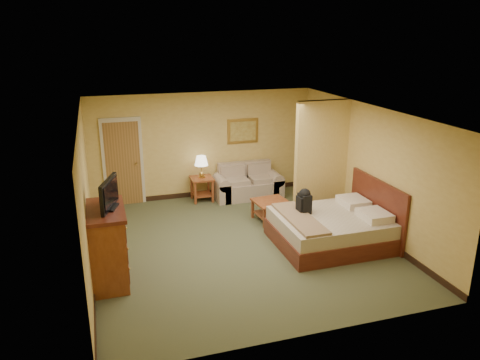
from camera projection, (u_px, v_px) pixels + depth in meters
name	position (u px, v px, depth m)	size (l,w,h in m)	color
floor	(240.00, 244.00, 9.15)	(6.00, 6.00, 0.00)	#4A5034
ceiling	(240.00, 112.00, 8.35)	(6.00, 6.00, 0.00)	white
back_wall	(203.00, 145.00, 11.48)	(5.50, 0.02, 2.60)	#D8B65C
left_wall	(86.00, 196.00, 7.97)	(0.02, 6.00, 2.60)	#D8B65C
right_wall	(368.00, 169.00, 9.53)	(0.02, 6.00, 2.60)	#D8B65C
partition	(321.00, 160.00, 10.20)	(1.20, 0.15, 2.60)	#D8B65C
door	(123.00, 163.00, 10.98)	(0.94, 0.16, 2.10)	beige
baseboard	(205.00, 193.00, 11.85)	(5.50, 0.02, 0.12)	black
loveseat	(248.00, 186.00, 11.69)	(1.67, 0.78, 0.85)	tan
side_table	(202.00, 185.00, 11.40)	(0.53, 0.53, 0.59)	brown
table_lamp	(201.00, 161.00, 11.21)	(0.33, 0.33, 0.54)	#BA9344
coffee_table	(271.00, 207.00, 10.20)	(0.78, 0.78, 0.46)	brown
wall_picture	(243.00, 131.00, 11.65)	(0.80, 0.04, 0.62)	#B78E3F
dresser	(107.00, 245.00, 7.63)	(0.63, 1.21, 1.29)	brown
tv	(109.00, 195.00, 7.40)	(0.31, 0.77, 0.49)	black
bed	(336.00, 228.00, 9.12)	(2.21, 1.88, 1.21)	#4F1B12
backpack	(305.00, 200.00, 9.08)	(0.23, 0.29, 0.49)	black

